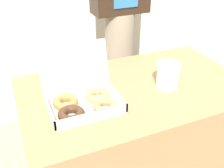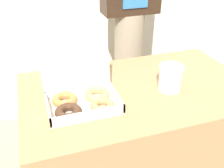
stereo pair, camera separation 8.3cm
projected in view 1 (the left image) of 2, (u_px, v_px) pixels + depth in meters
The scene contains 4 objects.
table at pixel (133, 149), 1.39m from camera, with size 1.04×0.62×0.78m.
donut_box at pixel (83, 99), 1.04m from camera, with size 0.29×0.26×0.23m.
coffee_cup at pixel (168, 75), 1.17m from camera, with size 0.11×0.11×0.12m.
person_customer at pixel (120, 0), 1.61m from camera, with size 0.35×0.23×1.79m.
Camera 1 is at (-0.51, -0.90, 1.39)m, focal length 42.00 mm.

